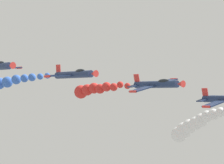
# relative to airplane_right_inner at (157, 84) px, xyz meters

# --- Properties ---
(smoke_trail_lead) EXTENTS (4.37, 22.16, 8.25)m
(smoke_trail_lead) POSITION_rel_airplane_right_inner_xyz_m (-20.11, -9.49, -7.48)
(smoke_trail_lead) COLOR white
(airplane_right_inner) EXTENTS (9.41, 10.35, 3.06)m
(airplane_right_inner) POSITION_rel_airplane_right_inner_xyz_m (0.00, 0.00, 0.00)
(airplane_right_inner) COLOR navy
(smoke_trail_right_inner) EXTENTS (2.62, 13.44, 2.95)m
(smoke_trail_right_inner) POSITION_rel_airplane_right_inner_xyz_m (0.50, -15.40, -0.70)
(smoke_trail_right_inner) COLOR red
(airplane_left_outer) EXTENTS (9.57, 10.35, 2.35)m
(airplane_left_outer) POSITION_rel_airplane_right_inner_xyz_m (9.47, -8.72, 1.55)
(airplane_left_outer) COLOR navy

